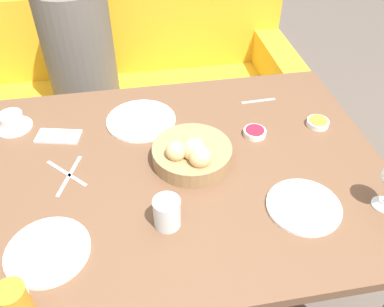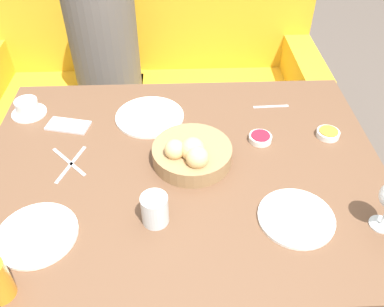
{
  "view_description": "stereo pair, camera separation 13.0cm",
  "coord_description": "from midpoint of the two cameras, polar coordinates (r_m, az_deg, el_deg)",
  "views": [
    {
      "loc": [
        -0.13,
        -0.94,
        1.63
      ],
      "look_at": [
        0.03,
        0.02,
        0.76
      ],
      "focal_mm": 38.0,
      "sensor_mm": 36.0,
      "label": 1
    },
    {
      "loc": [
        -0.01,
        -0.95,
        1.63
      ],
      "look_at": [
        0.03,
        0.02,
        0.76
      ],
      "focal_mm": 38.0,
      "sensor_mm": 36.0,
      "label": 2
    }
  ],
  "objects": [
    {
      "name": "couch",
      "position": [
        2.38,
        -10.87,
        7.37
      ],
      "size": [
        1.81,
        0.7,
        0.88
      ],
      "color": "gold",
      "rests_on": "ground_plane"
    },
    {
      "name": "juice_glass",
      "position": [
        1.05,
        -26.95,
        -18.51
      ],
      "size": [
        0.07,
        0.07,
        0.11
      ],
      "color": "orange",
      "rests_on": "dining_table"
    },
    {
      "name": "knife_silver",
      "position": [
        1.36,
        -19.88,
        -2.75
      ],
      "size": [
        0.13,
        0.14,
        0.0
      ],
      "color": "#B7B7BC",
      "rests_on": "dining_table"
    },
    {
      "name": "coffee_cup",
      "position": [
        1.6,
        -26.08,
        3.95
      ],
      "size": [
        0.13,
        0.13,
        0.06
      ],
      "color": "white",
      "rests_on": "dining_table"
    },
    {
      "name": "plate_far_center",
      "position": [
        1.5,
        -9.64,
        4.52
      ],
      "size": [
        0.25,
        0.25,
        0.01
      ],
      "color": "white",
      "rests_on": "dining_table"
    },
    {
      "name": "dining_table",
      "position": [
        1.37,
        -3.97,
        -4.74
      ],
      "size": [
        1.3,
        0.99,
        0.73
      ],
      "color": "brown",
      "rests_on": "ground_plane"
    },
    {
      "name": "spoon_coffee",
      "position": [
        1.6,
        7.01,
        7.25
      ],
      "size": [
        0.14,
        0.02,
        0.0
      ],
      "color": "#B7B7BC",
      "rests_on": "dining_table"
    },
    {
      "name": "jam_bowl_berry",
      "position": [
        1.42,
        6.23,
        2.86
      ],
      "size": [
        0.08,
        0.08,
        0.02
      ],
      "color": "white",
      "rests_on": "dining_table"
    },
    {
      "name": "bread_basket",
      "position": [
        1.29,
        -2.91,
        -0.15
      ],
      "size": [
        0.26,
        0.26,
        0.12
      ],
      "color": "#99754C",
      "rests_on": "dining_table"
    },
    {
      "name": "jam_bowl_honey",
      "position": [
        1.51,
        14.92,
        4.11
      ],
      "size": [
        0.08,
        0.08,
        0.02
      ],
      "color": "white",
      "rests_on": "dining_table"
    },
    {
      "name": "ground_plane",
      "position": [
        1.88,
        -3.03,
        -18.28
      ],
      "size": [
        10.0,
        10.0,
        0.0
      ],
      "primitive_type": "plane",
      "color": "#564C44"
    },
    {
      "name": "water_tumbler",
      "position": [
        1.12,
        -6.89,
        -8.41
      ],
      "size": [
        0.08,
        0.08,
        0.09
      ],
      "color": "silver",
      "rests_on": "dining_table"
    },
    {
      "name": "fork_silver",
      "position": [
        1.35,
        -19.53,
        -3.08
      ],
      "size": [
        0.07,
        0.17,
        0.0
      ],
      "color": "#B7B7BC",
      "rests_on": "dining_table"
    },
    {
      "name": "plate_near_left",
      "position": [
        1.17,
        -22.7,
        -12.71
      ],
      "size": [
        0.22,
        0.22,
        0.01
      ],
      "color": "white",
      "rests_on": "dining_table"
    },
    {
      "name": "seated_person",
      "position": [
        2.15,
        -16.36,
        9.21
      ],
      "size": [
        0.33,
        0.43,
        1.23
      ],
      "color": "#23232D",
      "rests_on": "ground_plane"
    },
    {
      "name": "plate_near_right",
      "position": [
        1.21,
        12.44,
        -7.43
      ],
      "size": [
        0.22,
        0.22,
        0.01
      ],
      "color": "white",
      "rests_on": "dining_table"
    },
    {
      "name": "cell_phone",
      "position": [
        1.51,
        -20.63,
        2.17
      ],
      "size": [
        0.16,
        0.11,
        0.01
      ],
      "color": "silver",
      "rests_on": "dining_table"
    }
  ]
}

